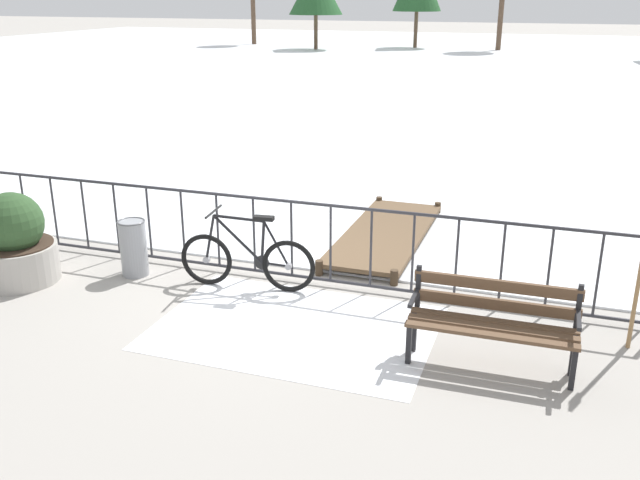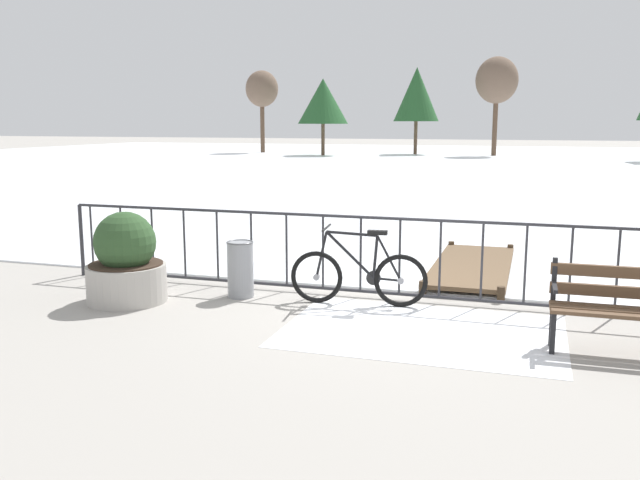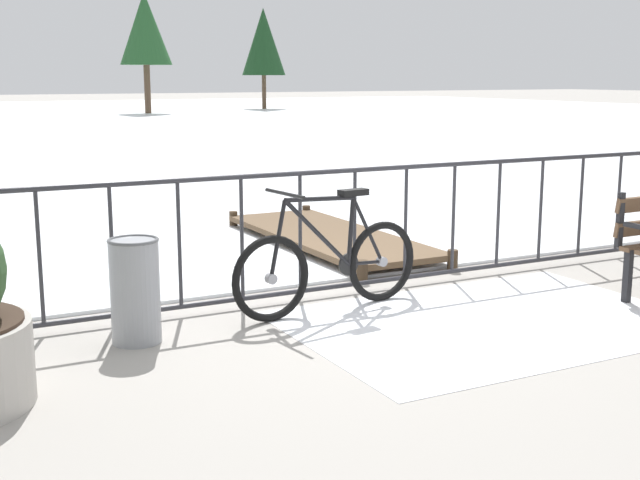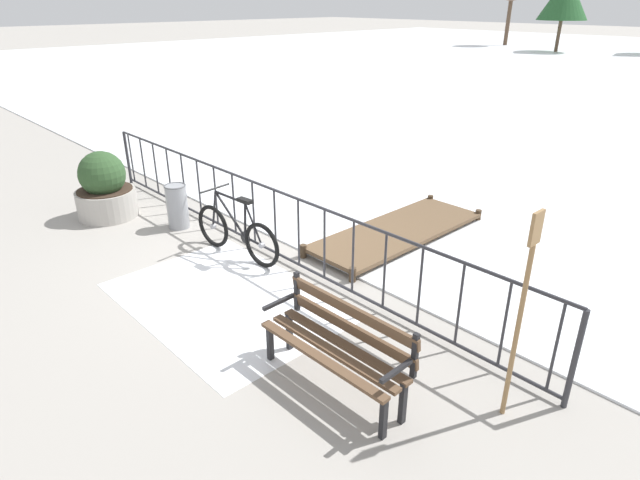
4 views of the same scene
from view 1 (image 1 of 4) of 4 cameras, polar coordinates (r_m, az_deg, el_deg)
The scene contains 9 objects.
ground_plane at distance 8.88m, azimuth -3.83°, elevation -3.18°, with size 160.00×160.00×0.00m, color #9E9991.
frozen_pond at distance 36.23m, azimuth 14.28°, elevation 13.72°, with size 80.00×56.00×0.03m, color white.
snow_patch at distance 7.61m, azimuth -2.08°, elevation -7.20°, with size 2.99×2.09×0.01m, color white.
railing_fence at distance 8.68m, azimuth -3.91°, elevation 0.23°, with size 9.06×0.06×1.07m.
bicycle_near_railing at distance 8.50m, azimuth -6.01°, elevation -1.64°, with size 1.71×0.52×0.97m.
park_bench at distance 6.89m, azimuth 14.04°, elevation -6.15°, with size 1.61×0.50×0.89m.
planter_with_shrub at distance 9.43m, azimuth -23.79°, elevation -0.27°, with size 0.99×0.99×1.15m.
trash_bin at distance 9.17m, azimuth -15.08°, elevation -0.59°, with size 0.35×0.35×0.73m.
wooden_dock at distance 10.19m, azimuth 5.41°, elevation 0.55°, with size 1.10×3.19×0.20m.
Camera 1 is at (3.22, -7.52, 3.45)m, focal length 38.94 mm.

